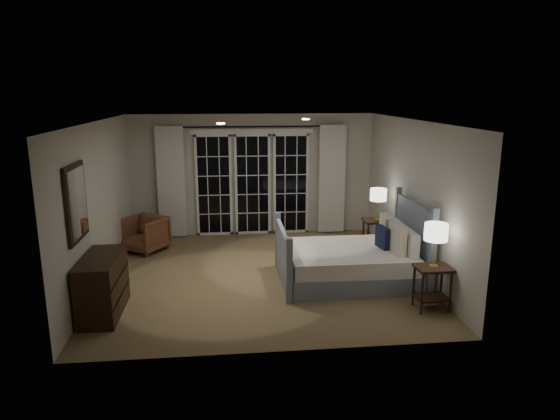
{
  "coord_description": "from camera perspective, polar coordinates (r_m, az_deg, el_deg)",
  "views": [
    {
      "loc": [
        -0.54,
        -7.72,
        2.95
      ],
      "look_at": [
        0.32,
        0.17,
        1.05
      ],
      "focal_mm": 32.0,
      "sensor_mm": 36.0,
      "label": 1
    }
  ],
  "objects": [
    {
      "name": "wall_front",
      "position": [
        5.51,
        -0.32,
        -4.48
      ],
      "size": [
        5.0,
        0.02,
        2.5
      ],
      "primitive_type": "cube",
      "color": "beige",
      "rests_on": "floor"
    },
    {
      "name": "floor",
      "position": [
        8.28,
        -2.1,
        -7.41
      ],
      "size": [
        5.0,
        5.0,
        0.0
      ],
      "primitive_type": "plane",
      "color": "olive",
      "rests_on": "ground"
    },
    {
      "name": "nightstand_left",
      "position": [
        7.21,
        17.02,
        -7.8
      ],
      "size": [
        0.48,
        0.38,
        0.62
      ],
      "color": "black",
      "rests_on": "floor"
    },
    {
      "name": "downlight_a",
      "position": [
        8.44,
        2.96,
        10.33
      ],
      "size": [
        0.12,
        0.12,
        0.01
      ],
      "primitive_type": "cylinder",
      "color": "white",
      "rests_on": "ceiling"
    },
    {
      "name": "french_doors",
      "position": [
        10.36,
        -3.14,
        3.1
      ],
      "size": [
        2.5,
        0.04,
        2.2
      ],
      "color": "black",
      "rests_on": "wall_back"
    },
    {
      "name": "armchair",
      "position": [
        9.71,
        -15.25,
        -2.68
      ],
      "size": [
        0.98,
        0.99,
        0.66
      ],
      "primitive_type": "imported",
      "rotation": [
        0.0,
        0.0,
        -0.58
      ],
      "color": "brown",
      "rests_on": "floor"
    },
    {
      "name": "downlight_b",
      "position": [
        7.33,
        -6.79,
        9.78
      ],
      "size": [
        0.12,
        0.12,
        0.01
      ],
      "primitive_type": "cylinder",
      "color": "white",
      "rests_on": "ceiling"
    },
    {
      "name": "wall_left",
      "position": [
        8.14,
        -20.01,
        0.6
      ],
      "size": [
        0.02,
        5.0,
        2.5
      ],
      "primitive_type": "cube",
      "color": "beige",
      "rests_on": "floor"
    },
    {
      "name": "ceiling",
      "position": [
        7.75,
        -2.26,
        10.13
      ],
      "size": [
        5.0,
        5.0,
        0.0
      ],
      "primitive_type": "plane",
      "rotation": [
        3.14,
        0.0,
        0.0
      ],
      "color": "silver",
      "rests_on": "wall_back"
    },
    {
      "name": "wall_right",
      "position": [
        8.47,
        14.95,
        1.43
      ],
      "size": [
        0.02,
        5.0,
        2.5
      ],
      "primitive_type": "cube",
      "color": "beige",
      "rests_on": "floor"
    },
    {
      "name": "lamp_right",
      "position": [
        9.23,
        11.18,
        1.69
      ],
      "size": [
        0.3,
        0.3,
        0.58
      ],
      "color": "#D1B353",
      "rests_on": "nightstand_right"
    },
    {
      "name": "curtain_right",
      "position": [
        10.49,
        5.93,
        3.51
      ],
      "size": [
        0.55,
        0.1,
        2.25
      ],
      "primitive_type": "cube",
      "color": "silver",
      "rests_on": "curtain_rod"
    },
    {
      "name": "mirror",
      "position": [
        6.92,
        -22.25,
        0.79
      ],
      "size": [
        0.05,
        0.85,
        1.0
      ],
      "color": "black",
      "rests_on": "wall_left"
    },
    {
      "name": "nightstand_right",
      "position": [
        9.39,
        10.99,
        -2.39
      ],
      "size": [
        0.5,
        0.4,
        0.64
      ],
      "color": "black",
      "rests_on": "floor"
    },
    {
      "name": "curtain_rod",
      "position": [
        10.16,
        -3.21,
        9.49
      ],
      "size": [
        3.5,
        0.03,
        0.03
      ],
      "primitive_type": "cylinder",
      "rotation": [
        0.0,
        1.57,
        0.0
      ],
      "color": "black",
      "rests_on": "wall_back"
    },
    {
      "name": "bed",
      "position": [
        8.03,
        8.28,
        -5.8
      ],
      "size": [
        2.14,
        1.53,
        1.25
      ],
      "color": "slate",
      "rests_on": "floor"
    },
    {
      "name": "dresser",
      "position": [
        7.18,
        -19.61,
        -8.13
      ],
      "size": [
        0.48,
        1.14,
        0.8
      ],
      "color": "black",
      "rests_on": "floor"
    },
    {
      "name": "lamp_left",
      "position": [
        7.0,
        17.41,
        -2.47
      ],
      "size": [
        0.31,
        0.31,
        0.61
      ],
      "color": "#D1B353",
      "rests_on": "nightstand_left"
    },
    {
      "name": "curtain_left",
      "position": [
        10.32,
        -12.32,
        3.11
      ],
      "size": [
        0.55,
        0.1,
        2.25
      ],
      "primitive_type": "cube",
      "color": "silver",
      "rests_on": "curtain_rod"
    },
    {
      "name": "wall_back",
      "position": [
        10.37,
        -3.17,
        4.01
      ],
      "size": [
        5.0,
        0.02,
        2.5
      ],
      "primitive_type": "cube",
      "color": "beige",
      "rests_on": "floor"
    }
  ]
}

